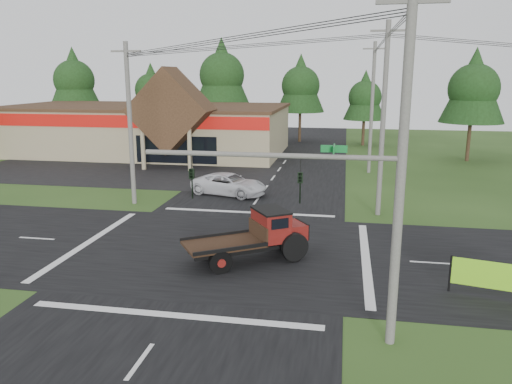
# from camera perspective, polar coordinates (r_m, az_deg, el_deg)

# --- Properties ---
(ground) EXTENTS (120.00, 120.00, 0.00)m
(ground) POSITION_cam_1_polar(r_m,az_deg,el_deg) (24.82, -4.04, -6.65)
(ground) COLOR #263F16
(ground) RESTS_ON ground
(road_ns) EXTENTS (12.00, 120.00, 0.02)m
(road_ns) POSITION_cam_1_polar(r_m,az_deg,el_deg) (24.82, -4.04, -6.63)
(road_ns) COLOR black
(road_ns) RESTS_ON ground
(road_ew) EXTENTS (120.00, 12.00, 0.02)m
(road_ew) POSITION_cam_1_polar(r_m,az_deg,el_deg) (24.82, -4.04, -6.63)
(road_ew) COLOR black
(road_ew) RESTS_ON ground
(parking_apron) EXTENTS (28.00, 14.00, 0.02)m
(parking_apron) POSITION_cam_1_polar(r_m,az_deg,el_deg) (46.85, -15.07, 2.41)
(parking_apron) COLOR black
(parking_apron) RESTS_ON ground
(cvs_building) EXTENTS (30.40, 18.20, 9.19)m
(cvs_building) POSITION_cam_1_polar(r_m,az_deg,el_deg) (56.73, -12.30, 7.19)
(cvs_building) COLOR #998D68
(cvs_building) RESTS_ON ground
(traffic_signal_mast) EXTENTS (8.12, 0.24, 7.00)m
(traffic_signal_mast) POSITION_cam_1_polar(r_m,az_deg,el_deg) (15.64, 9.84, -1.78)
(traffic_signal_mast) COLOR #595651
(traffic_signal_mast) RESTS_ON ground
(utility_pole_nr) EXTENTS (2.00, 0.30, 11.00)m
(utility_pole_nr) POSITION_cam_1_polar(r_m,az_deg,el_deg) (15.46, 16.26, 2.33)
(utility_pole_nr) COLOR #595651
(utility_pole_nr) RESTS_ON ground
(utility_pole_nw) EXTENTS (2.00, 0.30, 10.50)m
(utility_pole_nw) POSITION_cam_1_polar(r_m,az_deg,el_deg) (33.73, -14.21, 7.65)
(utility_pole_nw) COLOR #595651
(utility_pole_nw) RESTS_ON ground
(utility_pole_ne) EXTENTS (2.00, 0.30, 11.50)m
(utility_pole_ne) POSITION_cam_1_polar(r_m,az_deg,el_deg) (30.80, 14.33, 8.09)
(utility_pole_ne) COLOR #595651
(utility_pole_ne) RESTS_ON ground
(utility_pole_n) EXTENTS (2.00, 0.30, 11.20)m
(utility_pole_n) POSITION_cam_1_polar(r_m,az_deg,el_deg) (44.75, 13.11, 9.43)
(utility_pole_n) COLOR #595651
(utility_pole_n) RESTS_ON ground
(tree_row_a) EXTENTS (6.72, 6.72, 12.12)m
(tree_row_a) POSITION_cam_1_polar(r_m,az_deg,el_deg) (72.14, -20.09, 12.12)
(tree_row_a) COLOR #332316
(tree_row_a) RESTS_ON ground
(tree_row_b) EXTENTS (5.60, 5.60, 10.10)m
(tree_row_b) POSITION_cam_1_polar(r_m,az_deg,el_deg) (69.60, -11.87, 11.51)
(tree_row_b) COLOR #332316
(tree_row_b) RESTS_ON ground
(tree_row_c) EXTENTS (7.28, 7.28, 13.13)m
(tree_row_c) POSITION_cam_1_polar(r_m,az_deg,el_deg) (65.56, -3.92, 13.43)
(tree_row_c) COLOR #332316
(tree_row_c) RESTS_ON ground
(tree_row_d) EXTENTS (6.16, 6.16, 11.11)m
(tree_row_d) POSITION_cam_1_polar(r_m,az_deg,el_deg) (64.89, 5.12, 12.23)
(tree_row_d) COLOR #332316
(tree_row_d) RESTS_ON ground
(tree_row_e) EXTENTS (5.04, 5.04, 9.09)m
(tree_row_e) POSITION_cam_1_polar(r_m,az_deg,el_deg) (62.70, 12.35, 10.72)
(tree_row_e) COLOR #332316
(tree_row_e) RESTS_ON ground
(tree_side_ne) EXTENTS (6.16, 6.16, 11.11)m
(tree_side_ne) POSITION_cam_1_polar(r_m,az_deg,el_deg) (54.02, 23.64, 11.01)
(tree_side_ne) COLOR #332316
(tree_side_ne) RESTS_ON ground
(antique_flatbed_truck) EXTENTS (6.02, 5.00, 2.41)m
(antique_flatbed_truck) POSITION_cam_1_polar(r_m,az_deg,el_deg) (22.98, -0.90, -5.09)
(antique_flatbed_truck) COLOR #5A110C
(antique_flatbed_truck) RESTS_ON ground
(roadside_banner) EXTENTS (4.38, 1.16, 1.53)m
(roadside_banner) POSITION_cam_1_polar(r_m,az_deg,el_deg) (21.52, 27.18, -9.16)
(roadside_banner) COLOR #78CB1B
(roadside_banner) RESTS_ON ground
(white_pickup) EXTENTS (5.96, 3.90, 1.52)m
(white_pickup) POSITION_cam_1_polar(r_m,az_deg,el_deg) (35.97, -3.07, 0.89)
(white_pickup) COLOR silver
(white_pickup) RESTS_ON ground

